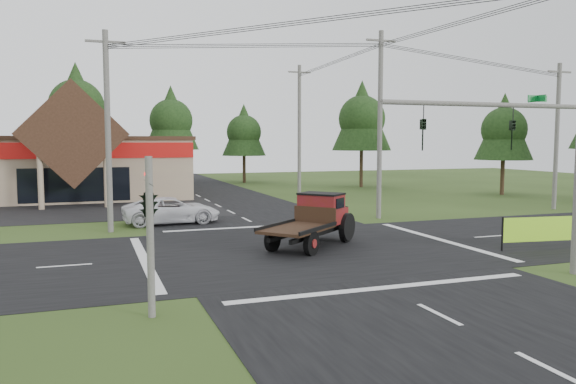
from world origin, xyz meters
name	(u,v)px	position (x,y,z in m)	size (l,w,h in m)	color
ground	(306,250)	(0.00, 0.00, 0.00)	(120.00, 120.00, 0.00)	#2B4016
road_ns	(306,249)	(0.00, 0.00, 0.01)	(12.00, 120.00, 0.02)	black
road_ew	(306,249)	(0.00, 0.00, 0.01)	(120.00, 12.00, 0.02)	black
parking_apron	(12,212)	(-14.00, 19.00, 0.01)	(28.00, 14.00, 0.02)	black
cvs_building	(4,165)	(-15.70, 29.57, 2.78)	(30.40, 18.20, 9.19)	tan
traffic_signal_mast	(543,152)	(5.82, -7.50, 4.43)	(8.12, 0.24, 7.00)	#595651
traffic_signal_corner	(148,188)	(-7.50, -7.32, 3.52)	(0.53, 2.48, 4.40)	#595651
utility_pole_nw	(108,130)	(-8.00, 8.00, 5.39)	(2.00, 0.30, 10.50)	#595651
utility_pole_ne	(380,123)	(8.00, 8.00, 5.89)	(2.00, 0.30, 11.50)	#595651
utility_pole_far	(557,135)	(22.00, 8.00, 5.24)	(2.00, 0.30, 10.20)	#595651
utility_pole_n	(299,130)	(8.00, 22.00, 5.74)	(2.00, 0.30, 11.20)	#595651
tree_row_c	(76,104)	(-10.00, 41.00, 8.72)	(7.28, 7.28, 13.13)	#332316
tree_row_d	(171,118)	(0.00, 42.00, 7.38)	(6.16, 6.16, 11.11)	#332316
tree_row_e	(244,130)	(8.00, 40.00, 6.03)	(5.04, 5.04, 9.09)	#332316
tree_side_ne	(362,116)	(18.00, 30.00, 7.38)	(6.16, 6.16, 11.11)	#332316
tree_side_e_near	(504,127)	(26.00, 18.00, 6.03)	(5.04, 5.04, 9.09)	#332316
antique_flatbed_truck	(310,221)	(0.35, 0.50, 1.21)	(2.22, 5.81, 2.43)	#62190E
roadside_banner	(546,232)	(10.05, -3.53, 0.76)	(4.45, 0.13, 1.52)	#8FDB1D
white_pickup	(172,210)	(-4.51, 10.05, 0.78)	(2.58, 5.59, 1.55)	white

